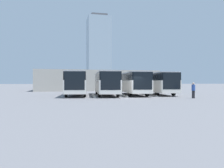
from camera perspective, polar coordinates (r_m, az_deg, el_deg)
ground_plane at (r=25.82m, az=5.20°, el=-3.61°), size 600.00×600.00×0.00m
bus_0 at (r=33.60m, az=11.60°, el=0.36°), size 3.89×11.92×3.19m
curb_divider_0 at (r=31.26m, az=9.62°, el=-2.79°), size 1.04×7.03×0.15m
bus_1 at (r=31.76m, az=5.37°, el=0.36°), size 3.89×11.92×3.19m
curb_divider_1 at (r=29.56m, az=2.79°, el=-2.96°), size 1.04×7.03×0.15m
bus_2 at (r=30.42m, az=-1.57°, el=0.37°), size 3.89×11.92×3.19m
curb_divider_2 at (r=28.42m, az=-4.79°, el=-3.10°), size 1.04×7.03×0.15m
bus_3 at (r=30.76m, az=-9.19°, el=0.36°), size 3.89×11.92×3.19m
pedestrian at (r=26.60m, az=20.49°, el=-1.43°), size 0.52×0.52×1.80m
station_building at (r=51.62m, az=-4.18°, el=0.90°), size 26.89×14.85×4.51m
office_tower at (r=196.11m, az=-3.55°, el=8.67°), size 19.62×19.62×61.58m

